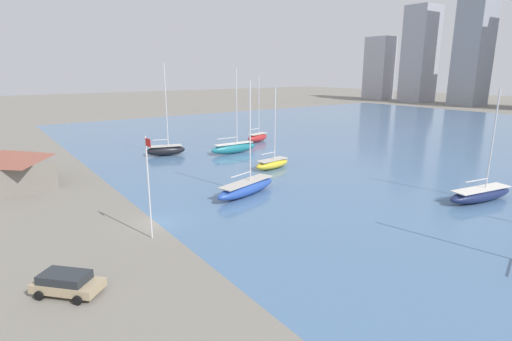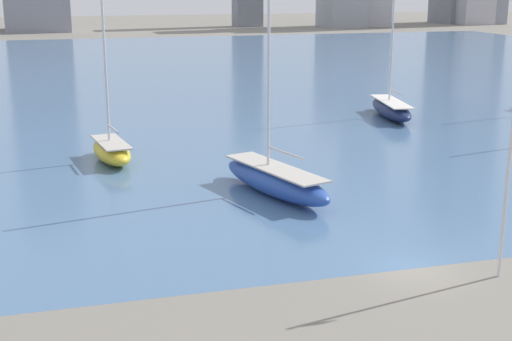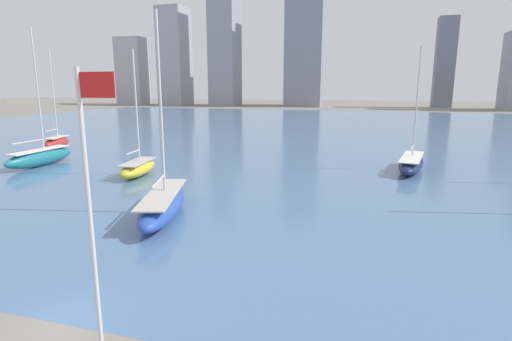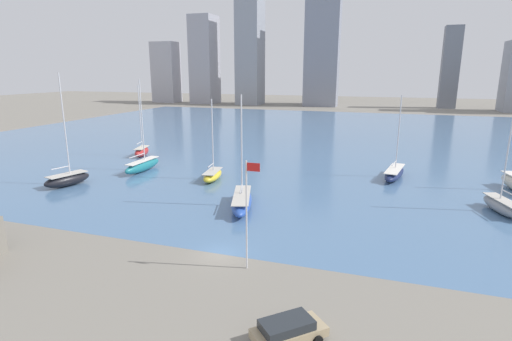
{
  "view_description": "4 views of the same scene",
  "coord_description": "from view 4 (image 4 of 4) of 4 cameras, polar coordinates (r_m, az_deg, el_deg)",
  "views": [
    {
      "loc": [
        36.98,
        -13.73,
        15.15
      ],
      "look_at": [
        -0.43,
        12.7,
        3.58
      ],
      "focal_mm": 28.0,
      "sensor_mm": 36.0,
      "label": 1
    },
    {
      "loc": [
        -14.83,
        -27.06,
        12.64
      ],
      "look_at": [
        -4.06,
        11.71,
        1.9
      ],
      "focal_mm": 50.0,
      "sensor_mm": 36.0,
      "label": 2
    },
    {
      "loc": [
        11.21,
        -11.22,
        9.05
      ],
      "look_at": [
        3.43,
        15.51,
        3.12
      ],
      "focal_mm": 28.0,
      "sensor_mm": 36.0,
      "label": 3
    },
    {
      "loc": [
        14.11,
        -31.47,
        16.61
      ],
      "look_at": [
        -0.6,
        12.48,
        5.07
      ],
      "focal_mm": 28.0,
      "sensor_mm": 36.0,
      "label": 4
    }
  ],
  "objects": [
    {
      "name": "ground_plane",
      "position": [
        38.28,
        -5.19,
        -11.79
      ],
      "size": [
        500.0,
        500.0,
        0.0
      ],
      "primitive_type": "plane",
      "color": "gray"
    },
    {
      "name": "sailboat_navy",
      "position": [
        67.4,
        19.16,
        -0.29
      ],
      "size": [
        4.03,
        10.35,
        13.09
      ],
      "rotation": [
        0.0,
        0.0,
        -0.17
      ],
      "color": "#19234C",
      "rests_on": "harbor_water"
    },
    {
      "name": "sailboat_blue",
      "position": [
        49.77,
        -2.05,
        -4.35
      ],
      "size": [
        5.4,
        10.6,
        13.95
      ],
      "rotation": [
        0.0,
        0.0,
        0.3
      ],
      "color": "#284CA8",
      "rests_on": "harbor_water"
    },
    {
      "name": "sailboat_gray",
      "position": [
        56.46,
        31.73,
        -4.26
      ],
      "size": [
        4.24,
        7.6,
        13.45
      ],
      "rotation": [
        0.0,
        0.0,
        0.32
      ],
      "color": "gray",
      "rests_on": "harbor_water"
    },
    {
      "name": "parked_wagon_tan",
      "position": [
        27.04,
        4.62,
        -21.75
      ],
      "size": [
        4.82,
        4.73,
        1.55
      ],
      "rotation": [
        0.0,
        0.0,
        -0.81
      ],
      "color": "tan",
      "rests_on": "ground_plane"
    },
    {
      "name": "sailboat_teal",
      "position": [
        70.72,
        -15.9,
        0.75
      ],
      "size": [
        1.98,
        9.51,
        15.41
      ],
      "rotation": [
        0.0,
        0.0,
        -0.0
      ],
      "color": "#1E757F",
      "rests_on": "harbor_water"
    },
    {
      "name": "sailboat_black",
      "position": [
        65.71,
        -25.36,
        -1.08
      ],
      "size": [
        4.24,
        7.45,
        16.43
      ],
      "rotation": [
        0.0,
        0.0,
        -0.27
      ],
      "color": "black",
      "rests_on": "harbor_water"
    },
    {
      "name": "harbor_water",
      "position": [
        103.79,
        10.48,
        4.54
      ],
      "size": [
        180.0,
        140.0,
        0.0
      ],
      "color": "#4C7099",
      "rests_on": "ground_plane"
    },
    {
      "name": "sailboat_red",
      "position": [
        83.44,
        -16.01,
        2.69
      ],
      "size": [
        3.55,
        6.32,
        13.99
      ],
      "rotation": [
        0.0,
        0.0,
        0.27
      ],
      "color": "#B72828",
      "rests_on": "harbor_water"
    },
    {
      "name": "sailboat_yellow",
      "position": [
        62.81,
        -6.22,
        -0.6
      ],
      "size": [
        3.22,
        7.0,
        12.56
      ],
      "rotation": [
        0.0,
        0.0,
        0.15
      ],
      "color": "yellow",
      "rests_on": "harbor_water"
    },
    {
      "name": "distant_city_skyline",
      "position": [
        201.01,
        23.14,
        15.65
      ],
      "size": [
        226.57,
        24.99,
        67.05
      ],
      "color": "#A8A8B2",
      "rests_on": "ground_plane"
    },
    {
      "name": "flag_pole",
      "position": [
        33.55,
        -1.26,
        -5.8
      ],
      "size": [
        1.24,
        0.14,
        9.57
      ],
      "color": "silver",
      "rests_on": "ground_plane"
    }
  ]
}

